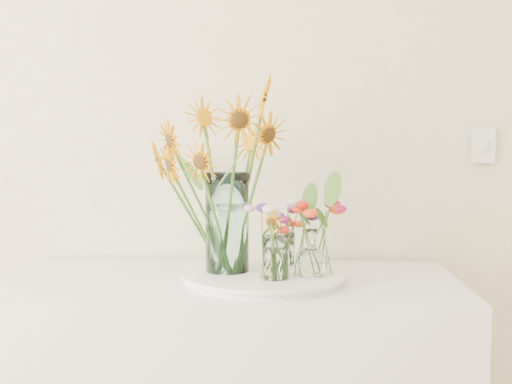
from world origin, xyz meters
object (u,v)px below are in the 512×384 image
at_px(small_vase_a, 275,258).
at_px(tray, 263,277).
at_px(mason_jar, 227,223).
at_px(small_vase_b, 311,253).
at_px(small_vase_c, 285,249).

bearing_deg(small_vase_a, tray, 111.01).
xyz_separation_m(mason_jar, small_vase_b, (0.25, -0.05, -0.08)).
xyz_separation_m(tray, small_vase_b, (0.14, -0.05, 0.08)).
bearing_deg(mason_jar, small_vase_b, -11.18).
xyz_separation_m(small_vase_a, small_vase_c, (0.03, 0.21, -0.01)).
height_order(tray, small_vase_b, small_vase_b).
height_order(mason_jar, small_vase_c, mason_jar).
bearing_deg(small_vase_a, small_vase_c, 82.45).
xyz_separation_m(tray, mason_jar, (-0.11, -0.00, 0.16)).
bearing_deg(tray, small_vase_b, -19.50).
relative_size(mason_jar, small_vase_c, 2.86).
height_order(tray, small_vase_c, small_vase_c).
bearing_deg(mason_jar, tray, 0.52).
bearing_deg(small_vase_b, tray, 160.50).
distance_m(mason_jar, small_vase_c, 0.23).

